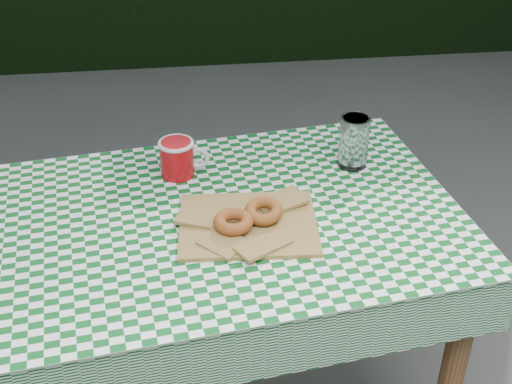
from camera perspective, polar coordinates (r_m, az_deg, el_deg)
table at (r=1.89m, az=-2.38°, el=-11.46°), size 1.20×0.88×0.75m
tablecloth at (r=1.65m, az=-2.67°, el=-2.06°), size 1.22×0.90×0.01m
paper_bag at (r=1.60m, az=-0.66°, el=-2.61°), size 0.34×0.28×0.02m
bagel_front at (r=1.57m, az=-1.89°, el=-2.48°), size 0.10×0.10×0.03m
bagel_back at (r=1.60m, az=0.63°, el=-1.59°), size 0.12×0.12×0.03m
coffee_mug at (r=1.79m, az=-6.58°, el=2.79°), size 0.18×0.18×0.10m
drinking_glass at (r=1.83m, az=8.11°, el=4.15°), size 0.08×0.08×0.14m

